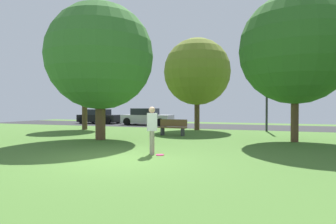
% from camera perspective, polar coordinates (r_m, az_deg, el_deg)
% --- Properties ---
extents(ground_plane, '(44.00, 44.00, 0.00)m').
position_cam_1_polar(ground_plane, '(8.92, -9.76, -9.40)').
color(ground_plane, '#47702D').
extents(road_strip, '(44.00, 6.40, 0.01)m').
position_cam_1_polar(road_strip, '(24.06, 9.59, -2.81)').
color(road_strip, '#28282B').
rests_on(road_strip, ground_plane).
extents(oak_tree_center, '(3.73, 3.73, 5.56)m').
position_cam_1_polar(oak_tree_center, '(21.21, -16.29, 6.61)').
color(oak_tree_center, brown).
rests_on(oak_tree_center, ground_plane).
extents(birch_tree_lone, '(5.07, 5.07, 6.81)m').
position_cam_1_polar(birch_tree_lone, '(14.66, 24.00, 11.38)').
color(birch_tree_lone, brown).
rests_on(birch_tree_lone, ground_plane).
extents(maple_tree_near, '(5.25, 5.25, 6.73)m').
position_cam_1_polar(maple_tree_near, '(14.73, -13.36, 10.71)').
color(maple_tree_near, brown).
rests_on(maple_tree_near, ground_plane).
extents(oak_tree_left, '(4.62, 4.62, 6.36)m').
position_cam_1_polar(oak_tree_left, '(20.12, 5.80, 7.96)').
color(oak_tree_left, brown).
rests_on(oak_tree_left, ground_plane).
extents(person_catcher, '(0.39, 0.36, 1.62)m').
position_cam_1_polar(person_catcher, '(9.73, -3.21, -3.24)').
color(person_catcher, gray).
rests_on(person_catcher, ground_plane).
extents(frisbee_disc, '(0.27, 0.27, 0.03)m').
position_cam_1_polar(frisbee_disc, '(9.64, -1.62, -8.53)').
color(frisbee_disc, '#EA2D6B').
rests_on(frisbee_disc, ground_plane).
extents(parked_car_black, '(4.11, 2.06, 1.37)m').
position_cam_1_polar(parked_car_black, '(28.59, -13.46, -0.96)').
color(parked_car_black, black).
rests_on(parked_car_black, ground_plane).
extents(parked_car_silver, '(4.47, 1.99, 1.47)m').
position_cam_1_polar(parked_car_silver, '(25.54, -4.23, -1.08)').
color(parked_car_silver, '#B7B7BC').
rests_on(parked_car_silver, ground_plane).
extents(park_bench, '(1.60, 0.45, 0.90)m').
position_cam_1_polar(park_bench, '(16.15, 0.97, -3.04)').
color(park_bench, brown).
rests_on(park_bench, ground_plane).
extents(street_lamp_post, '(0.14, 0.14, 4.50)m').
position_cam_1_polar(street_lamp_post, '(19.82, 19.06, 2.83)').
color(street_lamp_post, '#2D2D33').
rests_on(street_lamp_post, ground_plane).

